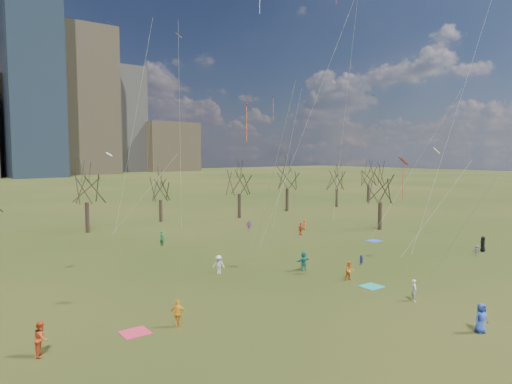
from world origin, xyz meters
TOP-DOWN VIEW (x-y plane):
  - ground at (0.00, 0.00)m, footprint 500.00×500.00m
  - bare_tree_row at (-0.09, 37.22)m, footprint 113.04×29.80m
  - blanket_teal at (3.44, 1.27)m, footprint 1.60×1.50m
  - blanket_navy at (18.86, 13.27)m, footprint 1.60×1.50m
  - blanket_crimson at (-15.25, 3.68)m, footprint 1.60×1.50m
  - person_0 at (1.07, -8.64)m, footprint 1.00×0.82m
  - person_1 at (2.99, -2.85)m, footprint 0.67×0.68m
  - person_2 at (-20.34, 3.72)m, footprint 1.01×1.11m
  - person_3 at (20.77, 1.74)m, footprint 0.80×0.84m
  - person_4 at (-12.78, 2.99)m, footprint 1.05×0.89m
  - person_5 at (2.48, 8.15)m, footprint 1.65×0.61m
  - person_6 at (23.34, 2.36)m, footprint 0.95×0.94m
  - person_8 at (8.22, 6.35)m, footprint 0.42×0.51m
  - person_9 at (-4.15, 11.95)m, footprint 1.16×1.18m
  - person_10 at (14.45, 21.57)m, footprint 1.00×0.53m
  - person_12 at (17.61, 24.25)m, footprint 0.70×0.81m
  - person_13 at (-2.87, 26.07)m, footprint 0.60×0.73m
  - person_14 at (3.34, 3.51)m, footprint 0.95×0.84m
  - person_16 at (10.84, 27.94)m, footprint 0.94×0.85m
  - kites_airborne at (1.79, 11.16)m, footprint 50.96×39.68m

SIDE VIEW (x-z plane):
  - ground at x=0.00m, z-range 0.00..0.00m
  - blanket_teal at x=3.44m, z-range 0.00..0.03m
  - blanket_navy at x=18.86m, z-range 0.00..0.03m
  - blanket_crimson at x=-15.25m, z-range 0.00..0.03m
  - person_8 at x=8.22m, z-range 0.00..0.96m
  - person_3 at x=20.77m, z-range 0.00..1.15m
  - person_12 at x=17.61m, z-range 0.00..1.41m
  - person_16 at x=10.84m, z-range 0.00..1.54m
  - person_1 at x=2.99m, z-range 0.00..1.59m
  - person_9 at x=-4.15m, z-range 0.00..1.62m
  - person_10 at x=14.45m, z-range 0.00..1.63m
  - person_14 at x=3.34m, z-range 0.00..1.63m
  - person_6 at x=23.34m, z-range 0.00..1.66m
  - person_4 at x=-12.78m, z-range 0.00..1.69m
  - person_13 at x=-2.87m, z-range 0.00..1.73m
  - person_5 at x=2.48m, z-range 0.00..1.75m
  - person_0 at x=1.07m, z-range 0.00..1.77m
  - person_2 at x=-20.34m, z-range 0.00..1.87m
  - bare_tree_row at x=-0.09m, z-range 1.37..10.87m
  - kites_airborne at x=1.79m, z-range -2.42..29.00m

